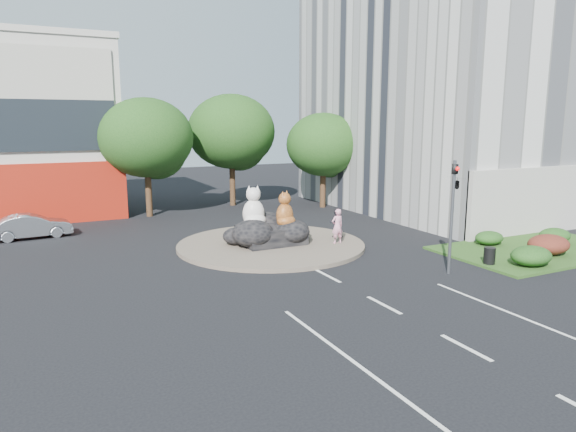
# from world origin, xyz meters

# --- Properties ---
(ground) EXTENTS (120.00, 120.00, 0.00)m
(ground) POSITION_xyz_m (0.00, 0.00, 0.00)
(ground) COLOR black
(ground) RESTS_ON ground
(roundabout_island) EXTENTS (10.00, 10.00, 0.20)m
(roundabout_island) POSITION_xyz_m (0.00, 10.00, 0.10)
(roundabout_island) COLOR brown
(roundabout_island) RESTS_ON ground
(rock_plinth) EXTENTS (3.20, 2.60, 0.90)m
(rock_plinth) POSITION_xyz_m (0.00, 10.00, 0.65)
(rock_plinth) COLOR black
(rock_plinth) RESTS_ON roundabout_island
(grass_verge) EXTENTS (10.00, 6.00, 0.12)m
(grass_verge) POSITION_xyz_m (12.00, 3.00, 0.06)
(grass_verge) COLOR #284517
(grass_verge) RESTS_ON ground
(tree_left) EXTENTS (6.46, 6.46, 8.27)m
(tree_left) POSITION_xyz_m (-3.93, 22.06, 5.25)
(tree_left) COLOR #382314
(tree_left) RESTS_ON ground
(tree_mid) EXTENTS (6.84, 6.84, 8.76)m
(tree_mid) POSITION_xyz_m (3.07, 24.06, 5.56)
(tree_mid) COLOR #382314
(tree_mid) RESTS_ON ground
(tree_right) EXTENTS (5.70, 5.70, 7.30)m
(tree_right) POSITION_xyz_m (9.07, 20.06, 4.63)
(tree_right) COLOR #382314
(tree_right) RESTS_ON ground
(hedge_near_green) EXTENTS (2.00, 1.60, 0.90)m
(hedge_near_green) POSITION_xyz_m (9.00, 1.00, 0.57)
(hedge_near_green) COLOR #173E13
(hedge_near_green) RESTS_ON grass_verge
(hedge_red) EXTENTS (2.20, 1.76, 0.99)m
(hedge_red) POSITION_xyz_m (11.50, 2.00, 0.61)
(hedge_red) COLOR #441912
(hedge_red) RESTS_ON grass_verge
(hedge_mid_green) EXTENTS (1.80, 1.44, 0.81)m
(hedge_mid_green) POSITION_xyz_m (14.00, 3.50, 0.53)
(hedge_mid_green) COLOR #173E13
(hedge_mid_green) RESTS_ON grass_verge
(hedge_back_green) EXTENTS (1.60, 1.28, 0.72)m
(hedge_back_green) POSITION_xyz_m (10.50, 4.80, 0.48)
(hedge_back_green) COLOR #173E13
(hedge_back_green) RESTS_ON grass_verge
(traffic_light) EXTENTS (0.44, 1.24, 5.00)m
(traffic_light) POSITION_xyz_m (5.10, 2.00, 3.62)
(traffic_light) COLOR #595B60
(traffic_light) RESTS_ON ground
(street_lamp) EXTENTS (2.34, 0.22, 8.06)m
(street_lamp) POSITION_xyz_m (12.82, 8.00, 4.55)
(street_lamp) COLOR #595B60
(street_lamp) RESTS_ON ground
(cat_white) EXTENTS (1.64, 1.53, 2.23)m
(cat_white) POSITION_xyz_m (-0.87, 10.29, 2.21)
(cat_white) COLOR silver
(cat_white) RESTS_ON rock_plinth
(cat_tabby) EXTENTS (1.52, 1.47, 1.94)m
(cat_tabby) POSITION_xyz_m (0.62, 9.57, 2.07)
(cat_tabby) COLOR #B67325
(cat_tabby) RESTS_ON rock_plinth
(kitten_calico) EXTENTS (0.80, 0.81, 1.02)m
(kitten_calico) POSITION_xyz_m (-1.27, 9.26, 0.71)
(kitten_calico) COLOR silver
(kitten_calico) RESTS_ON roundabout_island
(kitten_white) EXTENTS (0.72, 0.72, 0.91)m
(kitten_white) POSITION_xyz_m (1.43, 9.26, 0.66)
(kitten_white) COLOR beige
(kitten_white) RESTS_ON roundabout_island
(pedestrian_pink) EXTENTS (0.69, 0.46, 1.86)m
(pedestrian_pink) POSITION_xyz_m (3.17, 8.40, 1.13)
(pedestrian_pink) COLOR pink
(pedestrian_pink) RESTS_ON roundabout_island
(pedestrian_dark) EXTENTS (0.98, 0.95, 1.59)m
(pedestrian_dark) POSITION_xyz_m (3.89, 9.67, 1.00)
(pedestrian_dark) COLOR black
(pedestrian_dark) RESTS_ON roundabout_island
(parked_car) EXTENTS (4.38, 1.84, 1.41)m
(parked_car) POSITION_xyz_m (-11.49, 17.96, 0.70)
(parked_car) COLOR #A0A1A7
(parked_car) RESTS_ON ground
(litter_bin) EXTENTS (0.68, 0.68, 0.77)m
(litter_bin) POSITION_xyz_m (7.50, 2.03, 0.51)
(litter_bin) COLOR black
(litter_bin) RESTS_ON grass_verge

